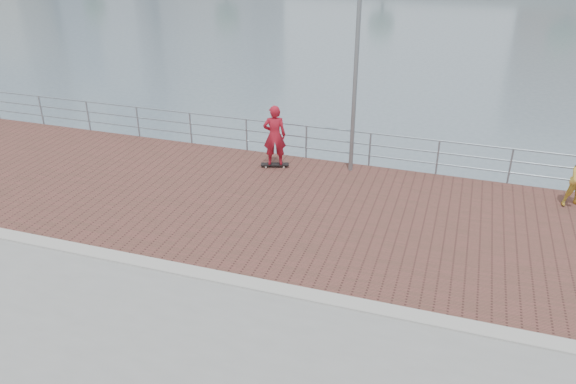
% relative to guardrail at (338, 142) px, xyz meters
% --- Properties ---
extents(water, '(400.00, 400.00, 0.00)m').
position_rel_guardrail_xyz_m(water, '(-0.00, -7.00, -2.69)').
color(water, slate).
rests_on(water, ground).
extents(brick_lane, '(40.00, 6.80, 0.02)m').
position_rel_guardrail_xyz_m(brick_lane, '(-0.00, -3.40, -0.68)').
color(brick_lane, brown).
rests_on(brick_lane, seawall).
extents(curb, '(40.00, 0.40, 0.06)m').
position_rel_guardrail_xyz_m(curb, '(-0.00, -7.00, -0.66)').
color(curb, '#B7B5AD').
rests_on(curb, seawall).
extents(guardrail, '(39.06, 0.06, 1.13)m').
position_rel_guardrail_xyz_m(guardrail, '(0.00, 0.00, 0.00)').
color(guardrail, '#8C9EA8').
rests_on(guardrail, brick_lane).
extents(street_lamp, '(0.48, 1.39, 6.54)m').
position_rel_guardrail_xyz_m(street_lamp, '(0.55, -0.98, 3.96)').
color(street_lamp, gray).
rests_on(street_lamp, brick_lane).
extents(skateboard, '(0.89, 0.48, 0.10)m').
position_rel_guardrail_xyz_m(skateboard, '(-1.74, -1.01, -0.59)').
color(skateboard, black).
rests_on(skateboard, brick_lane).
extents(skateboarder, '(0.80, 0.65, 1.91)m').
position_rel_guardrail_xyz_m(skateboarder, '(-1.74, -1.01, 0.37)').
color(skateboarder, '#AD1728').
rests_on(skateboarder, skateboard).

